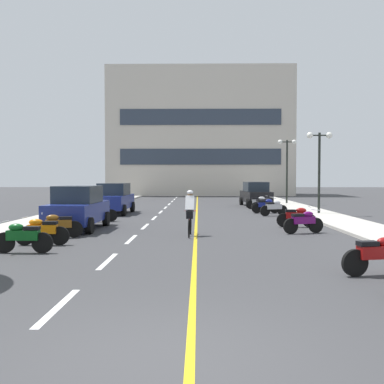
{
  "coord_description": "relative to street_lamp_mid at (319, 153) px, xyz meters",
  "views": [
    {
      "loc": [
        0.35,
        -5.23,
        2.17
      ],
      "look_at": [
        -0.0,
        19.2,
        1.35
      ],
      "focal_mm": 41.0,
      "sensor_mm": 36.0,
      "label": 1
    }
  ],
  "objects": [
    {
      "name": "office_building",
      "position": [
        -6.7,
        29.44,
        4.0
      ],
      "size": [
        21.91,
        8.99,
        15.1
      ],
      "color": "beige",
      "rests_on": "ground"
    },
    {
      "name": "curb_left",
      "position": [
        -14.49,
        4.01,
        -3.49
      ],
      "size": [
        2.4,
        72.0,
        0.12
      ],
      "primitive_type": "cube",
      "color": "#B7B2A8",
      "rests_on": "ground"
    },
    {
      "name": "lane_dash_9",
      "position": [
        -9.29,
        18.01,
        -3.55
      ],
      "size": [
        0.14,
        2.2,
        0.01
      ],
      "primitive_type": "cube",
      "color": "silver",
      "rests_on": "ground"
    },
    {
      "name": "parked_car_near",
      "position": [
        -11.93,
        -7.17,
        -2.64
      ],
      "size": [
        1.97,
        4.23,
        1.82
      ],
      "color": "black",
      "rests_on": "ground"
    },
    {
      "name": "lane_dash_11",
      "position": [
        -9.29,
        26.01,
        -3.55
      ],
      "size": [
        0.14,
        2.2,
        0.01
      ],
      "primitive_type": "cube",
      "color": "silver",
      "rests_on": "ground"
    },
    {
      "name": "lane_dash_4",
      "position": [
        -9.29,
        -1.99,
        -3.55
      ],
      "size": [
        0.14,
        2.2,
        0.01
      ],
      "primitive_type": "cube",
      "color": "silver",
      "rests_on": "ground"
    },
    {
      "name": "lane_dash_1",
      "position": [
        -9.29,
        -13.99,
        -3.55
      ],
      "size": [
        0.14,
        2.2,
        0.01
      ],
      "primitive_type": "cube",
      "color": "silver",
      "rests_on": "ground"
    },
    {
      "name": "lane_dash_7",
      "position": [
        -9.29,
        10.01,
        -3.55
      ],
      "size": [
        0.14,
        2.2,
        0.01
      ],
      "primitive_type": "cube",
      "color": "silver",
      "rests_on": "ground"
    },
    {
      "name": "street_lamp_far",
      "position": [
        0.11,
        9.7,
        0.26
      ],
      "size": [
        1.46,
        0.36,
        5.04
      ],
      "color": "black",
      "rests_on": "curb_right"
    },
    {
      "name": "lane_dash_0",
      "position": [
        -9.29,
        -17.99,
        -3.55
      ],
      "size": [
        0.14,
        2.2,
        0.01
      ],
      "primitive_type": "cube",
      "color": "silver",
      "rests_on": "ground"
    },
    {
      "name": "ground_plane",
      "position": [
        -7.29,
        1.01,
        -3.55
      ],
      "size": [
        140.0,
        140.0,
        0.0
      ],
      "primitive_type": "plane",
      "color": "#38383A"
    },
    {
      "name": "lane_dash_3",
      "position": [
        -9.29,
        -5.99,
        -3.55
      ],
      "size": [
        0.14,
        2.2,
        0.01
      ],
      "primitive_type": "cube",
      "color": "silver",
      "rests_on": "ground"
    },
    {
      "name": "motorcycle_1",
      "position": [
        -2.96,
        -15.56,
        -3.08
      ],
      "size": [
        1.68,
        0.64,
        0.92
      ],
      "color": "black",
      "rests_on": "ground"
    },
    {
      "name": "motorcycle_10",
      "position": [
        -2.77,
        2.6,
        -3.08
      ],
      "size": [
        1.67,
        0.7,
        0.92
      ],
      "color": "black",
      "rests_on": "ground"
    },
    {
      "name": "motorcycle_2",
      "position": [
        -11.95,
        -12.84,
        -3.08
      ],
      "size": [
        1.7,
        0.6,
        0.92
      ],
      "color": "black",
      "rests_on": "ground"
    },
    {
      "name": "parked_car_far",
      "position": [
        -2.61,
        7.72,
        -2.64
      ],
      "size": [
        2.18,
        4.32,
        1.82
      ],
      "color": "black",
      "rests_on": "ground"
    },
    {
      "name": "motorcycle_3",
      "position": [
        -11.93,
        -11.4,
        -3.08
      ],
      "size": [
        1.7,
        0.6,
        0.92
      ],
      "color": "black",
      "rests_on": "ground"
    },
    {
      "name": "curb_right",
      "position": [
        -0.09,
        4.01,
        -3.49
      ],
      "size": [
        2.4,
        72.0,
        0.12
      ],
      "primitive_type": "cube",
      "color": "#B7B2A8",
      "rests_on": "ground"
    },
    {
      "name": "motorcycle_11",
      "position": [
        -2.79,
        4.74,
        -3.08
      ],
      "size": [
        1.7,
        0.6,
        0.92
      ],
      "color": "black",
      "rests_on": "ground"
    },
    {
      "name": "lane_dash_2",
      "position": [
        -9.29,
        -9.99,
        -3.55
      ],
      "size": [
        0.14,
        2.2,
        0.01
      ],
      "primitive_type": "cube",
      "color": "silver",
      "rests_on": "ground"
    },
    {
      "name": "lane_dash_8",
      "position": [
        -9.29,
        14.01,
        -3.55
      ],
      "size": [
        0.14,
        2.2,
        0.01
      ],
      "primitive_type": "cube",
      "color": "silver",
      "rests_on": "ground"
    },
    {
      "name": "centre_line_yellow",
      "position": [
        -7.04,
        4.01,
        -3.55
      ],
      "size": [
        0.12,
        66.0,
        0.01
      ],
      "primitive_type": "cube",
      "color": "gold",
      "rests_on": "ground"
    },
    {
      "name": "lane_dash_5",
      "position": [
        -9.29,
        2.01,
        -3.55
      ],
      "size": [
        0.14,
        2.2,
        0.01
      ],
      "primitive_type": "cube",
      "color": "silver",
      "rests_on": "ground"
    },
    {
      "name": "motorcycle_7",
      "position": [
        -11.75,
        -3.99,
        -3.08
      ],
      "size": [
        1.65,
        0.77,
        0.92
      ],
      "color": "black",
      "rests_on": "ground"
    },
    {
      "name": "lane_dash_6",
      "position": [
        -9.29,
        6.01,
        -3.55
      ],
      "size": [
        0.14,
        2.2,
        0.01
      ],
      "primitive_type": "cube",
      "color": "silver",
      "rests_on": "ground"
    },
    {
      "name": "motorcycle_9",
      "position": [
        -2.87,
        1.14,
        -3.08
      ],
      "size": [
        1.7,
        0.6,
        0.92
      ],
      "color": "black",
      "rests_on": "ground"
    },
    {
      "name": "parked_car_mid",
      "position": [
        -11.95,
        0.7,
        -2.64
      ],
      "size": [
        2.01,
        4.24,
        1.82
      ],
      "color": "black",
      "rests_on": "ground"
    },
    {
      "name": "motorcycle_5",
      "position": [
        -2.86,
        -8.3,
        -3.08
      ],
      "size": [
        1.65,
        0.76,
        0.92
      ],
      "color": "black",
      "rests_on": "ground"
    },
    {
      "name": "lane_dash_10",
      "position": [
        -9.29,
        22.01,
        -3.55
      ],
      "size": [
        0.14,
        2.2,
        0.01
      ],
      "primitive_type": "cube",
      "color": "silver",
      "rests_on": "ground"
    },
    {
      "name": "cyclist_rider",
      "position": [
        -7.25,
        -8.99,
        -2.67
      ],
      "size": [
        0.42,
        1.77,
        1.71
      ],
      "color": "black",
      "rests_on": "ground"
    },
    {
      "name": "motorcycle_8",
      "position": [
        -2.67,
        -0.57,
        -3.08
      ],
      "size": [
        1.63,
        0.81,
        0.92
      ],
      "color": "black",
      "rests_on": "ground"
    },
    {
      "name": "street_lamp_mid",
      "position": [
        0.0,
        0.0,
        0.0
      ],
      "size": [
        1.46,
        0.36,
        4.63
      ],
      "color": "black",
      "rests_on": "curb_right"
    },
    {
      "name": "motorcycle_4",
      "position": [
        -11.93,
        -9.78,
        -3.08
      ],
      "size": [
        1.64,
        0.79,
        0.92
      ],
      "color": "black",
      "rests_on": "ground"
    },
    {
      "name": "motorcycle_6",
      "position": [
        -2.66,
        -6.22,
        -3.08
      ],
      "size": [
        1.7,
        0.6,
        0.92
      ],
      "color": "black",
      "rests_on": "ground"
    }
  ]
}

